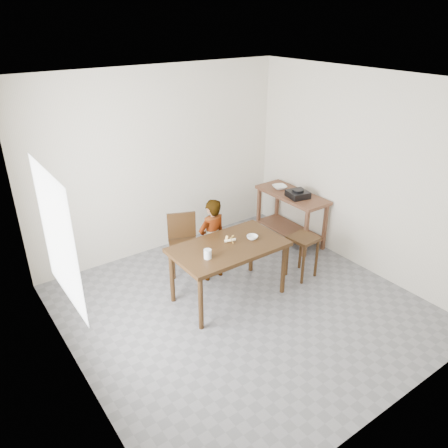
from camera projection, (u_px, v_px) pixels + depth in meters
floor at (243, 309)px, 5.44m from camera, size 4.00×4.00×0.04m
ceiling at (248, 80)px, 4.24m from camera, size 4.00×4.00×0.04m
wall_back at (159, 162)px, 6.32m from camera, size 4.00×0.04×2.70m
wall_front at (406, 295)px, 3.36m from camera, size 4.00×0.04×2.70m
wall_left at (62, 263)px, 3.79m from camera, size 0.04×4.00×2.70m
wall_right at (363, 173)px, 5.90m from camera, size 0.04×4.00×2.70m
window_pane at (58, 238)px, 3.89m from camera, size 0.02×1.10×1.30m
dining_table at (229, 271)px, 5.49m from camera, size 1.40×0.80×0.75m
prep_counter at (290, 217)px, 6.89m from camera, size 0.50×1.20×0.80m
child at (212, 240)px, 5.81m from camera, size 0.44×0.31×1.16m
dining_chair at (184, 245)px, 6.03m from camera, size 0.52×0.52×0.82m
stool at (302, 256)px, 5.97m from camera, size 0.37×0.37×0.60m
glass_tumbler at (208, 254)px, 5.02m from camera, size 0.10×0.10×0.11m
small_bowl at (252, 237)px, 5.46m from camera, size 0.17×0.17×0.05m
banana at (230, 240)px, 5.39m from camera, size 0.19×0.17×0.06m
serving_bowl at (280, 187)px, 6.87m from camera, size 0.28×0.28×0.05m
gas_burner at (298, 194)px, 6.55m from camera, size 0.34×0.34×0.10m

